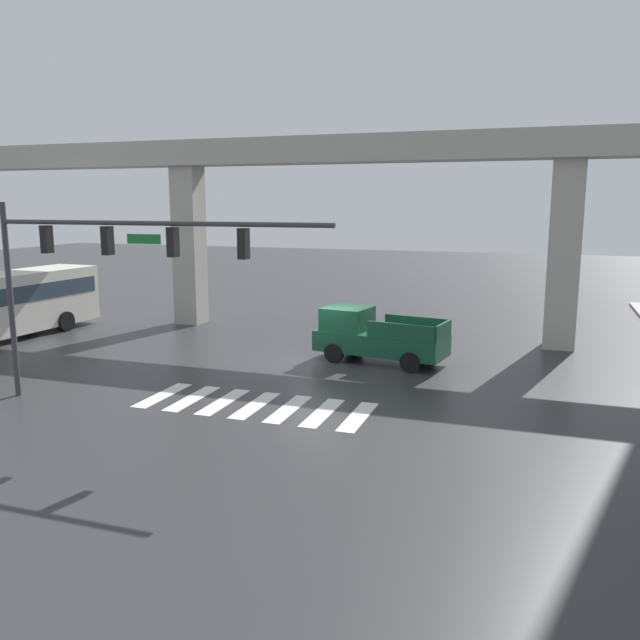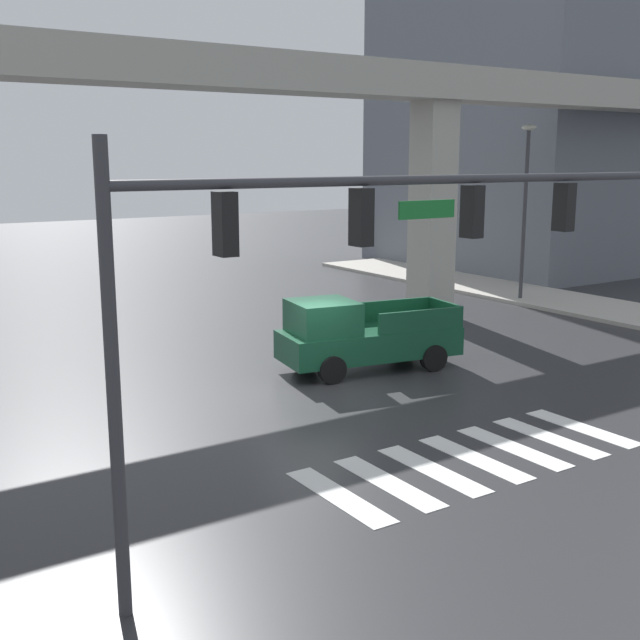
# 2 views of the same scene
# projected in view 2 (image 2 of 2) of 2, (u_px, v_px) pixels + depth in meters

# --- Properties ---
(ground_plane) EXTENTS (120.00, 120.00, 0.00)m
(ground_plane) POSITION_uv_depth(u_px,v_px,m) (317.00, 389.00, 20.62)
(ground_plane) COLOR #2D2D30
(crosswalk_stripes) EXTENTS (7.15, 2.80, 0.01)m
(crosswalk_stripes) POSITION_uv_depth(u_px,v_px,m) (474.00, 458.00, 15.84)
(crosswalk_stripes) COLOR silver
(crosswalk_stripes) RESTS_ON ground
(elevated_overpass) EXTENTS (54.93, 1.93, 9.17)m
(elevated_overpass) POSITION_uv_depth(u_px,v_px,m) (211.00, 96.00, 23.88)
(elevated_overpass) COLOR #ADA89E
(elevated_overpass) RESTS_ON ground
(sidewalk_east) EXTENTS (4.00, 36.00, 0.15)m
(sidewalk_east) POSITION_uv_depth(u_px,v_px,m) (621.00, 312.00, 30.46)
(sidewalk_east) COLOR #ADA89E
(sidewalk_east) RESTS_ON ground
(pickup_truck) EXTENTS (5.34, 2.71, 2.08)m
(pickup_truck) POSITION_uv_depth(u_px,v_px,m) (360.00, 336.00, 22.24)
(pickup_truck) COLOR #14472D
(pickup_truck) RESTS_ON ground
(traffic_signal_mast) EXTENTS (10.89, 0.32, 6.20)m
(traffic_signal_mast) POSITION_uv_depth(u_px,v_px,m) (353.00, 245.00, 11.47)
(traffic_signal_mast) COLOR #38383D
(traffic_signal_mast) RESTS_ON ground
(street_lamp_mid_block) EXTENTS (0.44, 0.70, 7.24)m
(street_lamp_mid_block) POSITION_uv_depth(u_px,v_px,m) (526.00, 192.00, 32.23)
(street_lamp_mid_block) COLOR #38383D
(street_lamp_mid_block) RESTS_ON ground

